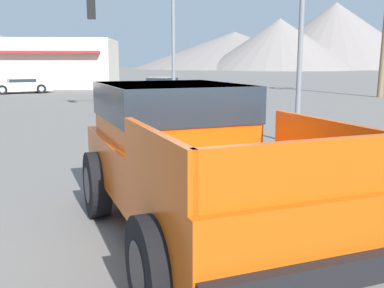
{
  "coord_description": "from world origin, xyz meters",
  "views": [
    {
      "loc": [
        0.1,
        -5.91,
        2.33
      ],
      "look_at": [
        0.41,
        0.6,
        1.12
      ],
      "focal_mm": 42.0,
      "sensor_mm": 36.0,
      "label": 1
    }
  ],
  "objects_px": {
    "orange_pickup_truck": "(187,151)",
    "parked_car_tan": "(163,85)",
    "traffic_light_main": "(136,28)",
    "parked_car_white": "(21,85)",
    "parked_car_blue": "(213,92)"
  },
  "relations": [
    {
      "from": "parked_car_tan",
      "to": "parked_car_blue",
      "type": "xyz_separation_m",
      "value": [
        2.9,
        -7.64,
        0.0
      ]
    },
    {
      "from": "parked_car_blue",
      "to": "traffic_light_main",
      "type": "height_order",
      "value": "traffic_light_main"
    },
    {
      "from": "traffic_light_main",
      "to": "orange_pickup_truck",
      "type": "bearing_deg",
      "value": 96.55
    },
    {
      "from": "parked_car_blue",
      "to": "orange_pickup_truck",
      "type": "bearing_deg",
      "value": -80.71
    },
    {
      "from": "parked_car_tan",
      "to": "parked_car_blue",
      "type": "bearing_deg",
      "value": -40.87
    },
    {
      "from": "traffic_light_main",
      "to": "parked_car_tan",
      "type": "bearing_deg",
      "value": -94.5
    },
    {
      "from": "orange_pickup_truck",
      "to": "parked_car_tan",
      "type": "bearing_deg",
      "value": 73.13
    },
    {
      "from": "orange_pickup_truck",
      "to": "parked_car_white",
      "type": "height_order",
      "value": "orange_pickup_truck"
    },
    {
      "from": "orange_pickup_truck",
      "to": "parked_car_tan",
      "type": "distance_m",
      "value": 26.8
    },
    {
      "from": "orange_pickup_truck",
      "to": "traffic_light_main",
      "type": "bearing_deg",
      "value": 78.05
    },
    {
      "from": "orange_pickup_truck",
      "to": "traffic_light_main",
      "type": "height_order",
      "value": "traffic_light_main"
    },
    {
      "from": "orange_pickup_truck",
      "to": "parked_car_blue",
      "type": "xyz_separation_m",
      "value": [
        2.14,
        19.15,
        -0.54
      ]
    },
    {
      "from": "parked_car_white",
      "to": "traffic_light_main",
      "type": "bearing_deg",
      "value": -169.19
    },
    {
      "from": "parked_car_tan",
      "to": "traffic_light_main",
      "type": "height_order",
      "value": "traffic_light_main"
    },
    {
      "from": "parked_car_white",
      "to": "traffic_light_main",
      "type": "height_order",
      "value": "traffic_light_main"
    }
  ]
}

